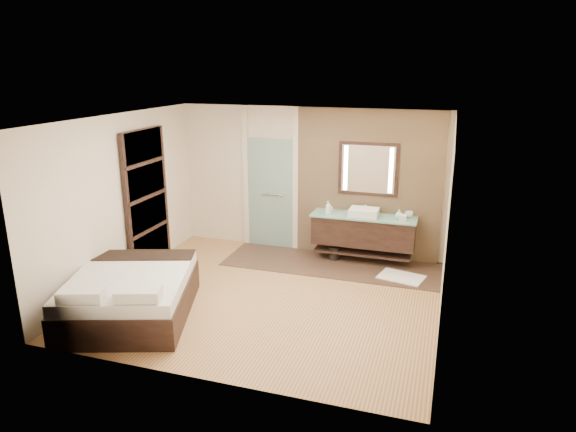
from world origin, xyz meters
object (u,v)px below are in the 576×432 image
(vanity, at_px, (363,231))
(waste_bin, at_px, (334,253))
(mirror_unit, at_px, (368,169))
(bed, at_px, (131,295))

(vanity, xyz_separation_m, waste_bin, (-0.50, -0.07, -0.45))
(waste_bin, bearing_deg, mirror_unit, 31.27)
(vanity, xyz_separation_m, bed, (-2.75, -3.08, -0.26))
(bed, relative_size, waste_bin, 9.34)
(mirror_unit, relative_size, waste_bin, 4.14)
(mirror_unit, xyz_separation_m, bed, (-2.75, -3.31, -1.33))
(vanity, height_order, bed, vanity)
(mirror_unit, distance_m, bed, 4.51)
(bed, bearing_deg, mirror_unit, 31.93)
(mirror_unit, distance_m, waste_bin, 1.63)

